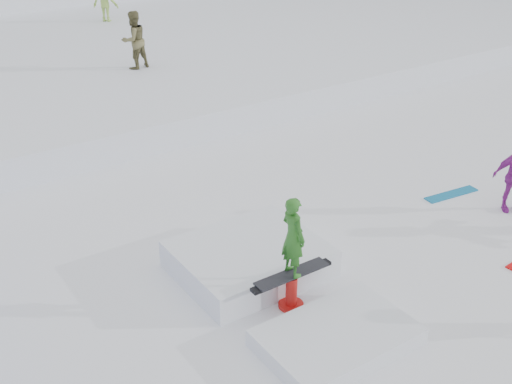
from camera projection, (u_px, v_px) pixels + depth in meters
ground at (296, 298)px, 11.28m from camera, size 120.00×120.00×0.00m
snow_midrise at (24, 65)px, 22.87m from camera, size 50.00×18.00×0.80m
walker_olive at (134, 40)px, 20.68m from camera, size 1.02×0.86×1.85m
walker_ygreen at (105, 1)px, 26.98m from camera, size 1.23×1.23×1.71m
loose_board_teal at (451, 194)px, 14.77m from camera, size 1.42×0.44×0.03m
jib_rail_feature at (272, 276)px, 11.35m from camera, size 2.60×4.40×2.11m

